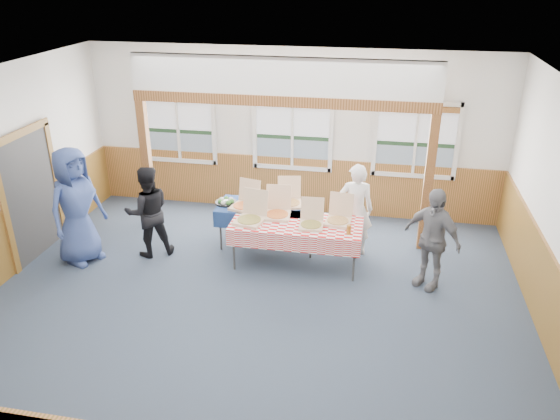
% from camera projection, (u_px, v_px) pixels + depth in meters
% --- Properties ---
extents(floor, '(8.00, 8.00, 0.00)m').
position_uv_depth(floor, '(252.00, 305.00, 7.97)').
color(floor, '#283442').
rests_on(floor, ground).
extents(ceiling, '(8.00, 8.00, 0.00)m').
position_uv_depth(ceiling, '(247.00, 85.00, 6.65)').
color(ceiling, white).
rests_on(ceiling, wall_back).
extents(wall_back, '(8.00, 0.00, 8.00)m').
position_uv_depth(wall_back, '(293.00, 133.00, 10.44)').
color(wall_back, silver).
rests_on(wall_back, floor).
extents(wall_front, '(8.00, 0.00, 8.00)m').
position_uv_depth(wall_front, '(142.00, 387.00, 4.18)').
color(wall_front, silver).
rests_on(wall_front, floor).
extents(wainscot_back, '(7.98, 0.05, 1.10)m').
position_uv_depth(wainscot_back, '(292.00, 184.00, 10.86)').
color(wainscot_back, brown).
rests_on(wainscot_back, floor).
extents(wainscot_left, '(0.05, 6.98, 1.10)m').
position_uv_depth(wainscot_left, '(1.00, 248.00, 8.42)').
color(wainscot_left, brown).
rests_on(wainscot_left, floor).
extents(wainscot_right, '(0.05, 6.98, 1.10)m').
position_uv_depth(wainscot_right, '(549.00, 302.00, 7.07)').
color(wainscot_right, brown).
rests_on(wainscot_right, floor).
extents(cased_opening, '(0.06, 1.30, 2.10)m').
position_uv_depth(cased_opening, '(31.00, 196.00, 9.02)').
color(cased_opening, '#343434').
rests_on(cased_opening, wall_left).
extents(window_left, '(1.56, 0.10, 1.46)m').
position_uv_depth(window_left, '(178.00, 123.00, 10.76)').
color(window_left, silver).
rests_on(window_left, wall_back).
extents(window_mid, '(1.56, 0.10, 1.46)m').
position_uv_depth(window_mid, '(293.00, 129.00, 10.37)').
color(window_mid, silver).
rests_on(window_mid, wall_back).
extents(window_right, '(1.56, 0.10, 1.46)m').
position_uv_depth(window_right, '(416.00, 136.00, 9.98)').
color(window_right, silver).
rests_on(window_right, wall_back).
extents(post_left, '(0.15, 0.15, 2.40)m').
position_uv_depth(post_left, '(147.00, 165.00, 9.96)').
color(post_left, '#563013').
rests_on(post_left, floor).
extents(post_right, '(0.15, 0.15, 2.40)m').
position_uv_depth(post_right, '(428.00, 184.00, 9.11)').
color(post_right, '#563013').
rests_on(post_right, floor).
extents(cross_beam, '(5.15, 0.18, 0.18)m').
position_uv_depth(cross_beam, '(281.00, 101.00, 9.00)').
color(cross_beam, '#563013').
rests_on(cross_beam, post_left).
extents(table_left, '(1.88, 1.18, 0.76)m').
position_uv_depth(table_left, '(268.00, 210.00, 9.37)').
color(table_left, '#343434').
rests_on(table_left, floor).
extents(table_right, '(2.27, 1.50, 0.76)m').
position_uv_depth(table_right, '(297.00, 225.00, 8.78)').
color(table_right, '#343434').
rests_on(table_right, floor).
extents(pizza_box_a, '(0.50, 0.56, 0.43)m').
position_uv_depth(pizza_box_a, '(245.00, 204.00, 9.28)').
color(pizza_box_a, '#D7B38F').
rests_on(pizza_box_a, table_left).
extents(pizza_box_b, '(0.49, 0.56, 0.44)m').
position_uv_depth(pizza_box_b, '(290.00, 201.00, 9.40)').
color(pizza_box_b, '#D7B38F').
rests_on(pizza_box_b, table_left).
extents(pizza_box_c, '(0.52, 0.60, 0.47)m').
position_uv_depth(pizza_box_c, '(250.00, 218.00, 8.77)').
color(pizza_box_c, '#D7B38F').
rests_on(pizza_box_c, table_right).
extents(pizza_box_d, '(0.46, 0.54, 0.46)m').
position_uv_depth(pizza_box_d, '(277.00, 212.00, 8.97)').
color(pizza_box_d, '#D7B38F').
rests_on(pizza_box_d, table_right).
extents(pizza_box_e, '(0.40, 0.48, 0.41)m').
position_uv_depth(pizza_box_e, '(311.00, 222.00, 8.62)').
color(pizza_box_e, '#D7B38F').
rests_on(pizza_box_e, table_right).
extents(pizza_box_f, '(0.44, 0.52, 0.42)m').
position_uv_depth(pizza_box_f, '(338.00, 219.00, 8.75)').
color(pizza_box_f, '#D7B38F').
rests_on(pizza_box_f, table_right).
extents(veggie_tray, '(0.38, 0.38, 0.09)m').
position_uv_depth(veggie_tray, '(226.00, 202.00, 9.46)').
color(veggie_tray, black).
rests_on(veggie_tray, table_left).
extents(drink_glass, '(0.07, 0.07, 0.15)m').
position_uv_depth(drink_glass, '(349.00, 230.00, 8.36)').
color(drink_glass, '#9A5B19').
rests_on(drink_glass, table_right).
extents(woman_white, '(0.61, 0.42, 1.61)m').
position_uv_depth(woman_white, '(355.00, 210.00, 9.11)').
color(woman_white, white).
rests_on(woman_white, floor).
extents(woman_black, '(0.97, 0.91, 1.58)m').
position_uv_depth(woman_black, '(148.00, 212.00, 9.07)').
color(woman_black, black).
rests_on(woman_black, floor).
extents(man_blue, '(0.95, 1.13, 1.97)m').
position_uv_depth(man_blue, '(76.00, 206.00, 8.80)').
color(man_blue, '#334680').
rests_on(man_blue, floor).
extents(person_grey, '(0.99, 0.88, 1.61)m').
position_uv_depth(person_grey, '(432.00, 239.00, 8.15)').
color(person_grey, slate).
rests_on(person_grey, floor).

